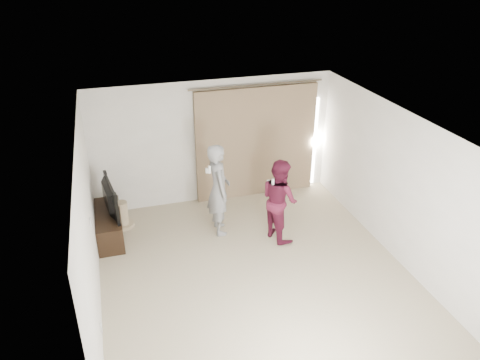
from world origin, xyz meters
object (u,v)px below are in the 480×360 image
at_px(tv_console, 109,225).
at_px(tv, 105,198).
at_px(person_woman, 279,199).
at_px(person_man, 219,189).

bearing_deg(tv_console, tv, 0.00).
bearing_deg(person_woman, tv, 163.95).
distance_m(tv, person_woman, 3.16).
bearing_deg(tv, tv_console, -0.00).
height_order(tv, person_woman, person_woman).
distance_m(tv, person_man, 2.06).
relative_size(tv, person_woman, 0.69).
distance_m(person_man, person_woman, 1.14).
distance_m(tv_console, tv, 0.57).
height_order(person_man, person_woman, person_man).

